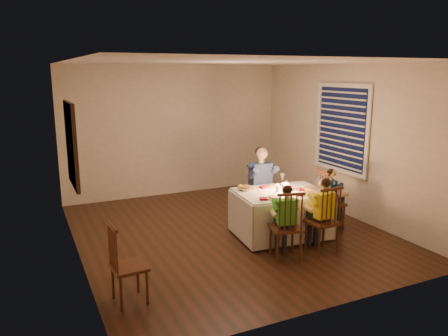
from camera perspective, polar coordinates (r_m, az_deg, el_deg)
name	(u,v)px	position (r m, az deg, el deg)	size (l,w,h in m)	color
ground	(229,232)	(6.94, 0.62, -8.31)	(5.00, 5.00, 0.00)	black
wall_left	(73,163)	(5.98, -19.15, 0.57)	(0.02, 5.00, 2.60)	beige
wall_right	(346,141)	(7.82, 15.68, 3.46)	(0.02, 5.00, 2.60)	beige
wall_back	(175,131)	(8.88, -6.41, 4.87)	(4.50, 0.02, 2.60)	beige
ceiling	(229,62)	(6.49, 0.68, 13.68)	(5.00, 5.00, 0.00)	white
dining_table	(281,204)	(6.68, 7.45, -4.73)	(1.43, 1.10, 0.67)	silver
chair_adult	(261,221)	(7.46, 4.80, -6.86)	(0.39, 0.37, 0.96)	#3E1E10
chair_near_left	(285,257)	(6.09, 7.93, -11.50)	(0.39, 0.37, 0.96)	#3E1E10
chair_near_right	(321,250)	(6.40, 12.53, -10.48)	(0.39, 0.37, 0.96)	#3E1E10
chair_end	(329,228)	(7.30, 13.59, -7.62)	(0.39, 0.37, 0.96)	#3E1E10
chair_extra	(131,301)	(5.11, -12.10, -16.61)	(0.38, 0.36, 0.91)	#3E1E10
adult	(261,221)	(7.46, 4.80, -6.86)	(0.46, 0.43, 1.26)	navy
child_green	(285,257)	(6.09, 7.93, -11.50)	(0.33, 0.30, 1.02)	green
child_yellow	(321,250)	(6.40, 12.53, -10.48)	(0.35, 0.32, 1.06)	yellow
child_teal	(329,228)	(7.30, 13.59, -7.62)	(0.30, 0.28, 0.98)	#1C3346
setting_adult	(274,186)	(6.86, 6.53, -2.40)	(0.26, 0.26, 0.02)	silver
setting_green	(275,198)	(6.25, 6.67, -3.90)	(0.26, 0.26, 0.02)	silver
setting_yellow	(309,194)	(6.54, 11.09, -3.30)	(0.26, 0.26, 0.02)	silver
setting_teal	(310,189)	(6.82, 11.19, -2.66)	(0.26, 0.26, 0.02)	silver
candle_left	(277,189)	(6.58, 6.98, -2.70)	(0.06, 0.06, 0.10)	silver
candle_right	(287,188)	(6.66, 8.27, -2.56)	(0.06, 0.06, 0.10)	silver
squash	(240,187)	(6.63, 2.13, -2.53)	(0.09, 0.09, 0.09)	yellow
orange_fruit	(290,187)	(6.73, 8.56, -2.50)	(0.08, 0.08, 0.08)	#DB5812
serving_bowl	(246,189)	(6.62, 2.93, -2.73)	(0.22, 0.22, 0.05)	silver
wall_mirror	(72,145)	(6.25, -19.29, 2.90)	(0.06, 0.95, 1.15)	black
window_blinds	(341,129)	(7.84, 15.05, 5.00)	(0.07, 1.34, 1.54)	black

